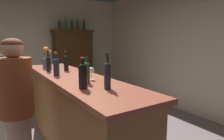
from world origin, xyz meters
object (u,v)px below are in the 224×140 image
(wine_bottle_rose, at_px, (83,74))
(patron_by_cabinet, at_px, (17,107))
(wine_glass_front, at_px, (91,71))
(wine_bottle_chardonnay, at_px, (66,62))
(flower_arrangement, at_px, (47,60))
(display_bottle_midright, at_px, (78,25))
(wine_bottle_pinot, at_px, (87,71))
(display_bottle_left, at_px, (59,25))
(display_cabinet, at_px, (73,61))
(cheese_plate, at_px, (83,72))
(wine_bottle_riesling, at_px, (48,63))
(wine_bottle_malbec, at_px, (107,74))
(display_bottle_center, at_px, (72,25))
(display_bottle_right, at_px, (84,25))
(bar_counter, at_px, (74,115))
(wine_glass_mid, at_px, (66,63))
(display_bottle_midleft, at_px, (66,24))
(wine_bottle_syrah, at_px, (56,66))

(wine_bottle_rose, relative_size, patron_by_cabinet, 0.19)
(wine_glass_front, bearing_deg, wine_bottle_chardonnay, 91.20)
(flower_arrangement, distance_m, display_bottle_midright, 2.56)
(wine_bottle_pinot, relative_size, display_bottle_midright, 0.84)
(wine_bottle_pinot, relative_size, display_bottle_left, 0.96)
(display_cabinet, height_order, wine_bottle_pinot, display_cabinet)
(display_cabinet, distance_m, cheese_plate, 2.86)
(wine_bottle_riesling, relative_size, wine_glass_front, 2.09)
(wine_bottle_malbec, bearing_deg, display_bottle_midright, 71.33)
(display_bottle_center, distance_m, display_bottle_right, 0.36)
(bar_counter, relative_size, wine_bottle_malbec, 8.45)
(flower_arrangement, bearing_deg, wine_bottle_chardonnay, -66.76)
(wine_glass_front, xyz_separation_m, display_bottle_center, (1.01, 3.22, 0.80))
(wine_bottle_pinot, relative_size, wine_bottle_riesling, 0.91)
(wine_bottle_pinot, xyz_separation_m, patron_by_cabinet, (-0.63, 0.29, -0.35))
(wine_glass_mid, xyz_separation_m, display_bottle_midright, (1.14, 2.28, 0.80))
(cheese_plate, bearing_deg, display_bottle_left, 78.87)
(cheese_plate, bearing_deg, wine_glass_front, -103.35)
(wine_bottle_riesling, xyz_separation_m, display_bottle_midright, (1.43, 2.36, 0.78))
(wine_bottle_riesling, distance_m, wine_bottle_rose, 1.17)
(wine_bottle_riesling, xyz_separation_m, display_bottle_left, (0.91, 2.36, 0.75))
(display_cabinet, relative_size, wine_bottle_chardonnay, 6.30)
(wine_glass_front, height_order, display_bottle_midleft, display_bottle_midleft)
(wine_bottle_chardonnay, relative_size, display_bottle_midleft, 0.87)
(wine_bottle_malbec, height_order, flower_arrangement, flower_arrangement)
(display_bottle_right, bearing_deg, cheese_plate, -114.74)
(wine_bottle_syrah, height_order, display_bottle_left, display_bottle_left)
(wine_glass_front, height_order, patron_by_cabinet, patron_by_cabinet)
(display_bottle_midright, bearing_deg, display_bottle_midleft, -180.00)
(wine_bottle_chardonnay, xyz_separation_m, display_bottle_right, (1.39, 2.43, 0.77))
(wine_glass_front, bearing_deg, patron_by_cabinet, 167.58)
(wine_bottle_syrah, distance_m, patron_by_cabinet, 0.67)
(wine_bottle_malbec, relative_size, wine_glass_front, 2.26)
(display_bottle_midleft, bearing_deg, wine_bottle_rose, -106.78)
(wine_bottle_rose, xyz_separation_m, wine_bottle_chardonnay, (0.22, 1.11, -0.00))
(display_bottle_left, bearing_deg, wine_bottle_syrah, -108.23)
(wine_bottle_rose, bearing_deg, wine_bottle_malbec, -35.93)
(cheese_plate, relative_size, display_bottle_right, 0.49)
(patron_by_cabinet, bearing_deg, wine_bottle_chardonnay, 23.06)
(display_bottle_center, bearing_deg, display_bottle_midleft, 180.00)
(wine_glass_front, xyz_separation_m, display_bottle_midleft, (0.83, 3.22, 0.81))
(wine_bottle_syrah, xyz_separation_m, display_bottle_left, (0.91, 2.76, 0.75))
(wine_bottle_malbec, xyz_separation_m, wine_bottle_riesling, (-0.19, 1.31, -0.01))
(wine_bottle_pinot, bearing_deg, display_bottle_center, 71.42)
(bar_counter, relative_size, wine_bottle_pinot, 10.07)
(wine_bottle_chardonnay, xyz_separation_m, patron_by_cabinet, (-0.73, -0.63, -0.36))
(wine_bottle_pinot, relative_size, display_bottle_right, 0.86)
(wine_glass_front, height_order, flower_arrangement, flower_arrangement)
(wine_bottle_rose, height_order, display_bottle_left, display_bottle_left)
(display_cabinet, bearing_deg, display_bottle_center, -180.00)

